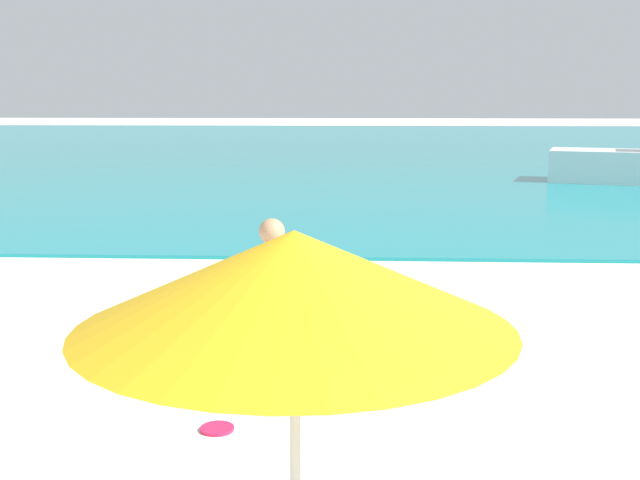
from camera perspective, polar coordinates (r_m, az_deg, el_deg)
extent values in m
cube|color=teal|center=(42.65, 2.48, 6.77)|extent=(160.00, 60.00, 0.06)
cylinder|color=tan|center=(6.78, -3.58, -8.86)|extent=(0.11, 0.11, 0.80)
cylinder|color=tan|center=(6.90, -3.19, -8.49)|extent=(0.11, 0.11, 0.80)
cube|color=red|center=(6.65, -3.45, -2.97)|extent=(0.15, 0.20, 0.60)
sphere|color=tan|center=(6.56, -3.49, 0.63)|extent=(0.22, 0.22, 0.22)
cylinder|color=tan|center=(6.50, -3.87, -2.97)|extent=(0.08, 0.08, 0.53)
cylinder|color=tan|center=(6.78, -3.05, -2.42)|extent=(0.08, 0.08, 0.53)
cylinder|color=#E51E4C|center=(6.53, -7.42, -13.31)|extent=(0.27, 0.27, 0.03)
cylinder|color=#B7B7BC|center=(3.77, -1.80, -14.94)|extent=(0.05, 0.05, 2.02)
cone|color=yellow|center=(3.50, -1.87, -2.89)|extent=(1.98, 1.98, 0.45)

